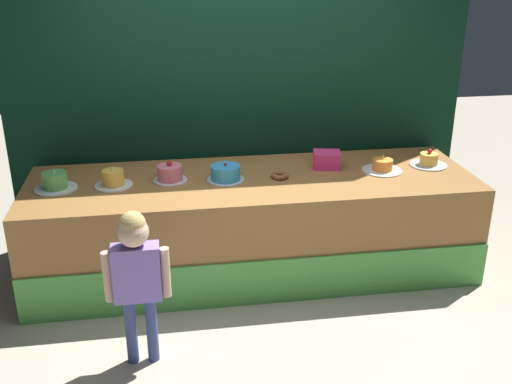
{
  "coord_description": "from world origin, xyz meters",
  "views": [
    {
      "loc": [
        -0.64,
        -3.74,
        2.43
      ],
      "look_at": [
        -0.0,
        0.32,
        0.76
      ],
      "focal_mm": 42.02,
      "sensor_mm": 36.0,
      "label": 1
    }
  ],
  "objects": [
    {
      "name": "pink_box",
      "position": [
        0.63,
        0.68,
        0.85
      ],
      "size": [
        0.24,
        0.21,
        0.13
      ],
      "primitive_type": "cube",
      "rotation": [
        0.0,
        0.0,
        -0.2
      ],
      "color": "#E93482",
      "rests_on": "stage_platform"
    },
    {
      "name": "cake_left",
      "position": [
        -1.05,
        0.53,
        0.84
      ],
      "size": [
        0.28,
        0.28,
        0.16
      ],
      "color": "white",
      "rests_on": "stage_platform"
    },
    {
      "name": "ground_plane",
      "position": [
        0.0,
        0.0,
        0.0
      ],
      "size": [
        12.0,
        12.0,
        0.0
      ],
      "primitive_type": "plane",
      "color": "#BCB29E"
    },
    {
      "name": "child_figure",
      "position": [
        -0.86,
        -0.54,
        0.67
      ],
      "size": [
        0.4,
        0.18,
        1.03
      ],
      "color": "#3F4C8C",
      "rests_on": "ground_plane"
    },
    {
      "name": "curtain_backdrop",
      "position": [
        0.0,
        1.17,
        1.5
      ],
      "size": [
        3.85,
        0.08,
        3.01
      ],
      "primitive_type": "cube",
      "color": "black",
      "rests_on": "ground_plane"
    },
    {
      "name": "cake_far_left",
      "position": [
        -1.47,
        0.53,
        0.84
      ],
      "size": [
        0.31,
        0.31,
        0.16
      ],
      "color": "white",
      "rests_on": "stage_platform"
    },
    {
      "name": "donut",
      "position": [
        0.21,
        0.5,
        0.81
      ],
      "size": [
        0.14,
        0.14,
        0.04
      ],
      "primitive_type": "torus",
      "color": "brown",
      "rests_on": "stage_platform"
    },
    {
      "name": "cake_center_right",
      "position": [
        -0.21,
        0.52,
        0.84
      ],
      "size": [
        0.29,
        0.29,
        0.14
      ],
      "color": "silver",
      "rests_on": "stage_platform"
    },
    {
      "name": "cake_center_left",
      "position": [
        -0.63,
        0.57,
        0.84
      ],
      "size": [
        0.26,
        0.26,
        0.16
      ],
      "color": "silver",
      "rests_on": "stage_platform"
    },
    {
      "name": "stage_platform",
      "position": [
        0.0,
        0.53,
        0.39
      ],
      "size": [
        3.45,
        1.09,
        0.79
      ],
      "color": "#9E6B38",
      "rests_on": "ground_plane"
    },
    {
      "name": "cake_right",
      "position": [
        1.05,
        0.53,
        0.82
      ],
      "size": [
        0.32,
        0.32,
        0.14
      ],
      "color": "white",
      "rests_on": "stage_platform"
    },
    {
      "name": "cake_far_right",
      "position": [
        1.47,
        0.6,
        0.83
      ],
      "size": [
        0.3,
        0.3,
        0.14
      ],
      "color": "silver",
      "rests_on": "stage_platform"
    }
  ]
}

